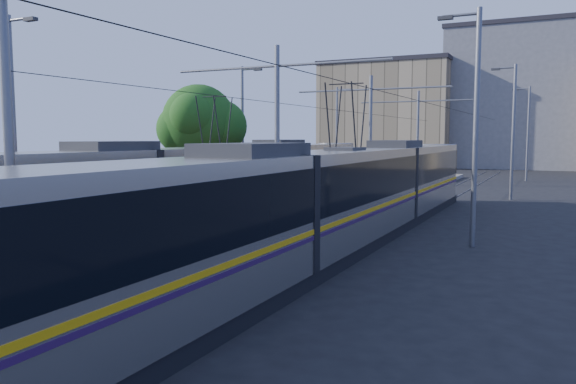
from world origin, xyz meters
The scene contains 13 objects.
ground centered at (0.00, 0.00, 0.00)m, with size 160.00×160.00×0.00m, color black.
platform centered at (0.00, 17.00, 0.15)m, with size 4.00×50.00×0.30m, color gray.
tactile_strip_left centered at (-1.45, 17.00, 0.30)m, with size 0.70×50.00×0.01m, color gray.
tactile_strip_right centered at (1.45, 17.00, 0.30)m, with size 0.70×50.00×0.01m, color gray.
rails centered at (0.00, 17.00, 0.02)m, with size 8.71×70.00×0.03m.
tram_left centered at (-3.60, 9.02, 1.71)m, with size 2.43×31.39×5.50m.
tram_right centered at (3.60, 5.99, 1.86)m, with size 2.43×31.60×5.50m.
catenary centered at (0.00, 14.15, 4.52)m, with size 9.20×70.00×7.00m.
street_lamps centered at (0.00, 21.00, 4.18)m, with size 15.18×38.22×8.00m.
shelter centered at (1.16, 12.52, 1.68)m, with size 0.87×1.27×2.63m.
tree centered at (-8.33, 15.17, 4.55)m, with size 4.63×4.28×6.73m.
building_left centered at (-10.00, 60.00, 6.62)m, with size 16.32×12.24×13.21m.
building_centre centered at (6.00, 64.00, 8.52)m, with size 18.36×14.28×17.02m.
Camera 1 is at (10.12, -11.80, 3.74)m, focal length 35.00 mm.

